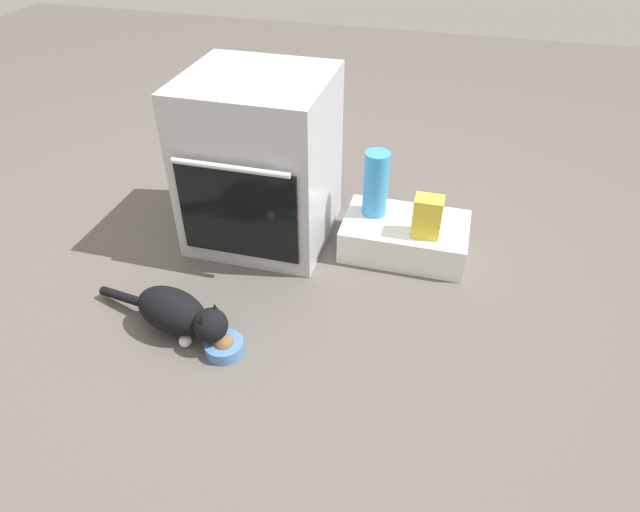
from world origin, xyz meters
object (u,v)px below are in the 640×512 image
at_px(oven, 261,161).
at_px(cat, 178,313).
at_px(snack_bag, 427,217).
at_px(pantry_cabinet, 405,236).
at_px(food_bowl, 224,346).
at_px(water_bottle, 376,184).

height_order(oven, cat, oven).
height_order(cat, snack_bag, snack_bag).
bearing_deg(snack_bag, pantry_cabinet, 141.73).
bearing_deg(food_bowl, water_bottle, 64.94).
height_order(pantry_cabinet, cat, cat).
relative_size(oven, food_bowl, 5.26).
distance_m(pantry_cabinet, cat, 1.06).
bearing_deg(food_bowl, oven, 98.39).
bearing_deg(water_bottle, snack_bag, -24.22).
relative_size(oven, cat, 1.22).
bearing_deg(oven, pantry_cabinet, 1.97).
bearing_deg(oven, snack_bag, -3.71).
height_order(oven, pantry_cabinet, oven).
relative_size(food_bowl, snack_bag, 0.80).
bearing_deg(snack_bag, cat, -140.96).
height_order(oven, water_bottle, oven).
distance_m(oven, food_bowl, 0.86).
xyz_separation_m(pantry_cabinet, snack_bag, (0.09, -0.07, 0.17)).
bearing_deg(water_bottle, oven, -173.09).
xyz_separation_m(snack_bag, water_bottle, (-0.24, 0.11, 0.06)).
relative_size(pantry_cabinet, water_bottle, 1.83).
xyz_separation_m(food_bowl, cat, (-0.20, 0.05, 0.07)).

